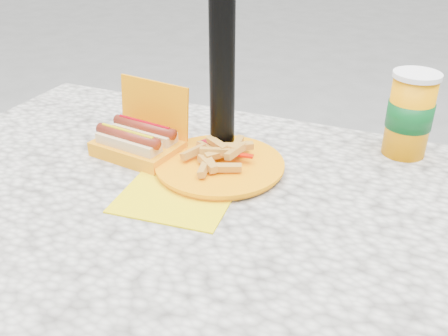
% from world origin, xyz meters
% --- Properties ---
extents(picnic_table, '(1.20, 0.80, 0.75)m').
position_xyz_m(picnic_table, '(0.00, 0.00, 0.64)').
color(picnic_table, beige).
rests_on(picnic_table, ground).
extents(hotdog_box, '(0.19, 0.15, 0.14)m').
position_xyz_m(hotdog_box, '(-0.16, 0.10, 0.78)').
color(hotdog_box, '#FF9100').
rests_on(hotdog_box, picnic_table).
extents(fries_plate, '(0.27, 0.35, 0.05)m').
position_xyz_m(fries_plate, '(0.02, 0.09, 0.76)').
color(fries_plate, yellow).
rests_on(fries_plate, picnic_table).
extents(soda_cup, '(0.09, 0.09, 0.18)m').
position_xyz_m(soda_cup, '(0.35, 0.32, 0.84)').
color(soda_cup, '#FF9600').
rests_on(soda_cup, picnic_table).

